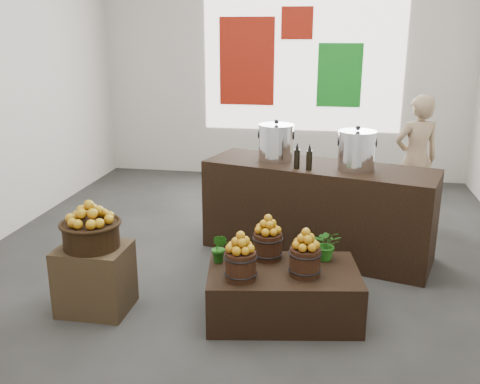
% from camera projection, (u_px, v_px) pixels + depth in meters
% --- Properties ---
extents(ground, '(7.00, 7.00, 0.00)m').
position_uv_depth(ground, '(250.00, 256.00, 5.89)').
color(ground, '#363634').
rests_on(ground, ground).
extents(back_wall, '(6.00, 0.04, 4.00)m').
position_uv_depth(back_wall, '(284.00, 56.00, 8.61)').
color(back_wall, beige).
rests_on(back_wall, ground).
extents(back_opening, '(3.20, 0.02, 2.40)m').
position_uv_depth(back_opening, '(302.00, 56.00, 8.54)').
color(back_opening, white).
rests_on(back_opening, back_wall).
extents(deco_red_left, '(0.90, 0.04, 1.40)m').
position_uv_depth(deco_red_left, '(247.00, 62.00, 8.71)').
color(deco_red_left, maroon).
rests_on(deco_red_left, back_wall).
extents(deco_green_right, '(0.70, 0.04, 1.00)m').
position_uv_depth(deco_green_right, '(340.00, 75.00, 8.52)').
color(deco_green_right, '#137F1D').
rests_on(deco_green_right, back_wall).
extents(deco_red_upper, '(0.50, 0.04, 0.50)m').
position_uv_depth(deco_red_upper, '(297.00, 23.00, 8.40)').
color(deco_red_upper, maroon).
rests_on(deco_red_upper, back_wall).
extents(crate, '(0.60, 0.49, 0.60)m').
position_uv_depth(crate, '(95.00, 278.00, 4.69)').
color(crate, '#463521').
rests_on(crate, ground).
extents(wicker_basket, '(0.48, 0.48, 0.22)m').
position_uv_depth(wicker_basket, '(91.00, 235.00, 4.58)').
color(wicker_basket, black).
rests_on(wicker_basket, crate).
extents(apples_in_basket, '(0.37, 0.37, 0.20)m').
position_uv_depth(apples_in_basket, '(89.00, 212.00, 4.52)').
color(apples_in_basket, '#8E1904').
rests_on(apples_in_basket, wicker_basket).
extents(display_table, '(1.38, 0.98, 0.44)m').
position_uv_depth(display_table, '(283.00, 293.00, 4.60)').
color(display_table, black).
rests_on(display_table, ground).
extents(apple_bucket_front_left, '(0.26, 0.26, 0.24)m').
position_uv_depth(apple_bucket_front_left, '(241.00, 265.00, 4.34)').
color(apple_bucket_front_left, '#321A0D').
rests_on(apple_bucket_front_left, display_table).
extents(apples_in_bucket_front_left, '(0.19, 0.19, 0.17)m').
position_uv_depth(apples_in_bucket_front_left, '(241.00, 242.00, 4.28)').
color(apples_in_bucket_front_left, '#8E1904').
rests_on(apples_in_bucket_front_left, apple_bucket_front_left).
extents(apple_bucket_front_right, '(0.26, 0.26, 0.24)m').
position_uv_depth(apple_bucket_front_right, '(305.00, 262.00, 4.40)').
color(apple_bucket_front_right, '#321A0D').
rests_on(apple_bucket_front_right, display_table).
extents(apples_in_bucket_front_right, '(0.19, 0.19, 0.17)m').
position_uv_depth(apples_in_bucket_front_right, '(306.00, 239.00, 4.34)').
color(apples_in_bucket_front_right, '#8E1904').
rests_on(apples_in_bucket_front_right, apple_bucket_front_right).
extents(apple_bucket_rear, '(0.26, 0.26, 0.24)m').
position_uv_depth(apple_bucket_rear, '(268.00, 246.00, 4.73)').
color(apple_bucket_rear, '#321A0D').
rests_on(apple_bucket_rear, display_table).
extents(apples_in_bucket_rear, '(0.19, 0.19, 0.17)m').
position_uv_depth(apples_in_bucket_rear, '(268.00, 224.00, 4.67)').
color(apples_in_bucket_rear, '#8E1904').
rests_on(apples_in_bucket_rear, apple_bucket_rear).
extents(herb_garnish_right, '(0.27, 0.24, 0.29)m').
position_uv_depth(herb_garnish_right, '(326.00, 244.00, 4.69)').
color(herb_garnish_right, '#1C6014').
rests_on(herb_garnish_right, display_table).
extents(herb_garnish_left, '(0.18, 0.17, 0.27)m').
position_uv_depth(herb_garnish_left, '(220.00, 248.00, 4.64)').
color(herb_garnish_left, '#1C6014').
rests_on(herb_garnish_left, display_table).
extents(counter, '(2.58, 1.43, 1.01)m').
position_uv_depth(counter, '(317.00, 210.00, 5.86)').
color(counter, black).
rests_on(counter, ground).
extents(stock_pot_left, '(0.38, 0.38, 0.38)m').
position_uv_depth(stock_pot_left, '(276.00, 143.00, 5.87)').
color(stock_pot_left, silver).
rests_on(stock_pot_left, counter).
extents(stock_pot_center, '(0.38, 0.38, 0.38)m').
position_uv_depth(stock_pot_center, '(357.00, 151.00, 5.50)').
color(stock_pot_center, silver).
rests_on(stock_pot_center, counter).
extents(oil_cruets, '(0.19, 0.11, 0.28)m').
position_uv_depth(oil_cruets, '(312.00, 157.00, 5.46)').
color(oil_cruets, black).
rests_on(oil_cruets, counter).
extents(shopper, '(0.69, 0.57, 1.64)m').
position_uv_depth(shopper, '(416.00, 160.00, 6.76)').
color(shopper, '#8F7557').
rests_on(shopper, ground).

